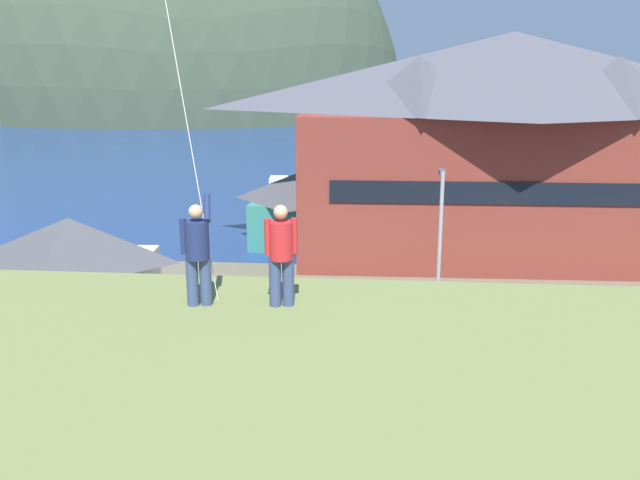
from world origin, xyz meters
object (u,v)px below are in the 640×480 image
storage_shed_near_lot (74,288)px  moored_boat_outer_mooring (370,206)px  harbor_lodge (508,141)px  parked_car_back_row_right (10,409)px  moored_boat_wharfside (279,196)px  parking_light_pole (440,234)px  storage_shed_waterside (298,208)px  parked_car_front_row_red (443,321)px  person_companion (281,252)px  wharf_dock (322,203)px  parked_car_front_row_silver (425,395)px  parked_car_back_row_left (263,398)px  person_kite_flyer (198,251)px

storage_shed_near_lot → moored_boat_outer_mooring: bearing=67.1°
harbor_lodge → moored_boat_outer_mooring: 12.94m
moored_boat_outer_mooring → parked_car_back_row_right: 31.61m
moored_boat_wharfside → parking_light_pole: parking_light_pole is taller
storage_shed_waterside → parked_car_front_row_red: 16.02m
harbor_lodge → person_companion: (-8.48, -27.53, 1.44)m
wharf_dock → parked_car_front_row_silver: bearing=-79.6°
harbor_lodge → moored_boat_wharfside: bearing=140.1°
parked_car_back_row_right → person_companion: bearing=-35.7°
parked_car_front_row_red → parked_car_back_row_left: same height
moored_boat_wharfside → moored_boat_outer_mooring: bearing=-24.1°
storage_shed_near_lot → person_companion: (9.30, -12.10, 5.05)m
person_kite_flyer → parked_car_back_row_right: bearing=139.2°
storage_shed_near_lot → parking_light_pole: parking_light_pole is taller
parked_car_back_row_left → person_kite_flyer: size_ratio=2.26×
parking_light_pole → person_kite_flyer: person_kite_flyer is taller
storage_shed_waterside → person_kite_flyer: person_kite_flyer is taller
harbor_lodge → storage_shed_near_lot: 23.82m
storage_shed_near_lot → person_kite_flyer: person_kite_flyer is taller
parked_car_front_row_silver → parked_car_front_row_red: 6.23m
moored_boat_outer_mooring → parked_car_back_row_right: (-9.89, -30.02, 0.34)m
moored_boat_wharfside → parked_car_back_row_right: 33.18m
parked_car_back_row_right → parking_light_pole: size_ratio=0.68×
storage_shed_waterside → moored_boat_outer_mooring: 8.92m
harbor_lodge → person_kite_flyer: size_ratio=12.76×
moored_boat_wharfside → person_companion: bearing=-81.7°
moored_boat_wharfside → parked_car_back_row_right: size_ratio=1.37×
wharf_dock → moored_boat_outer_mooring: moored_boat_outer_mooring is taller
moored_boat_outer_mooring → person_kite_flyer: bearing=-93.7°
harbor_lodge → storage_shed_waterside: size_ratio=4.07×
storage_shed_near_lot → parked_car_back_row_right: bearing=-86.0°
moored_boat_outer_mooring → parked_car_back_row_right: moored_boat_outer_mooring is taller
parking_light_pole → parked_car_front_row_silver: bearing=-96.7°
storage_shed_near_lot → person_kite_flyer: size_ratio=3.16×
harbor_lodge → moored_boat_outer_mooring: bearing=130.1°
parked_car_front_row_silver → parked_car_front_row_red: same height
person_companion → parking_light_pole: bearing=76.5°
parked_car_back_row_left → person_companion: 10.40m
storage_shed_waterside → person_kite_flyer: size_ratio=3.13×
parked_car_back_row_left → parked_car_front_row_red: bearing=48.7°
storage_shed_near_lot → storage_shed_waterside: storage_shed_near_lot is taller
parked_car_back_row_left → person_kite_flyer: (0.31, -7.78, 6.80)m
parked_car_front_row_silver → parked_car_back_row_left: (-4.81, -0.57, 0.00)m
storage_shed_near_lot → parked_car_back_row_right: size_ratio=1.38×
storage_shed_waterside → storage_shed_near_lot: bearing=-110.6°
moored_boat_wharfside → person_kite_flyer: (4.35, -39.52, 7.15)m
parked_car_back_row_right → parked_car_back_row_left: same height
storage_shed_waterside → person_companion: bearing=-83.9°
person_companion → parked_car_back_row_right: bearing=144.3°
parked_car_front_row_silver → parked_car_back_row_right: 12.15m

